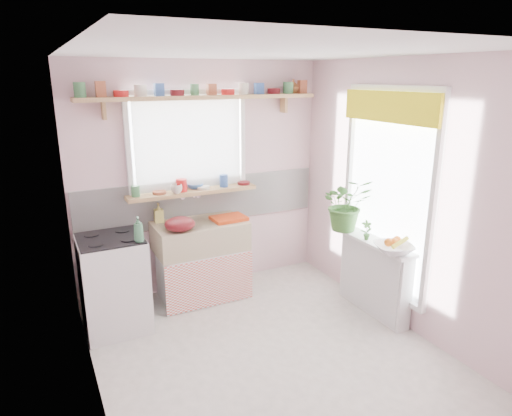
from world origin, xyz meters
name	(u,v)px	position (x,y,z in m)	size (l,w,h in m)	color
room	(288,174)	(0.66, 0.86, 1.37)	(3.20, 3.20, 3.20)	white
sink_unit	(201,260)	(-0.15, 1.29, 0.43)	(0.95, 0.65, 1.11)	white
cooker	(114,283)	(-1.10, 1.05, 0.46)	(0.58, 0.58, 0.93)	white
radiator_ledge	(374,275)	(1.30, 0.20, 0.40)	(0.22, 0.95, 0.78)	white
windowsill	(193,192)	(-0.15, 1.48, 1.14)	(1.40, 0.22, 0.04)	tan
pine_shelf	(203,97)	(0.00, 1.47, 2.12)	(2.52, 0.24, 0.04)	tan
shelf_crockery	(203,90)	(0.00, 1.47, 2.20)	(2.47, 0.11, 0.12)	#3F7F4C
sill_crockery	(188,186)	(-0.20, 1.48, 1.21)	(1.35, 0.11, 0.12)	#3F7F4C
dish_tray	(229,218)	(0.16, 1.24, 0.87)	(0.36, 0.27, 0.04)	red
colander	(180,224)	(-0.41, 1.13, 0.92)	(0.30, 0.30, 0.14)	#5C0F14
jade_plant	(346,204)	(1.21, 0.60, 1.06)	(0.51, 0.44, 0.56)	#3A6E2C
fruit_bowl	(394,248)	(1.21, -0.12, 0.82)	(0.34, 0.34, 0.08)	silver
herb_pot	(367,230)	(1.21, 0.26, 0.87)	(0.11, 0.07, 0.20)	#376A2A
soap_bottle_sink	(159,213)	(-0.53, 1.50, 0.95)	(0.09, 0.09, 0.20)	#D9CB60
sill_cup	(176,189)	(-0.34, 1.42, 1.21)	(0.12, 0.12, 0.09)	beige
sill_bowl	(195,186)	(-0.10, 1.54, 1.19)	(0.18, 0.18, 0.05)	#3664B2
shelf_vase	(293,86)	(1.10, 1.53, 2.22)	(0.15, 0.15, 0.15)	#A15D31
cooker_bottle	(138,229)	(-0.88, 0.83, 1.03)	(0.09, 0.09, 0.23)	#3A754F
fruit	(394,242)	(1.22, -0.12, 0.88)	(0.20, 0.14, 0.10)	orange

